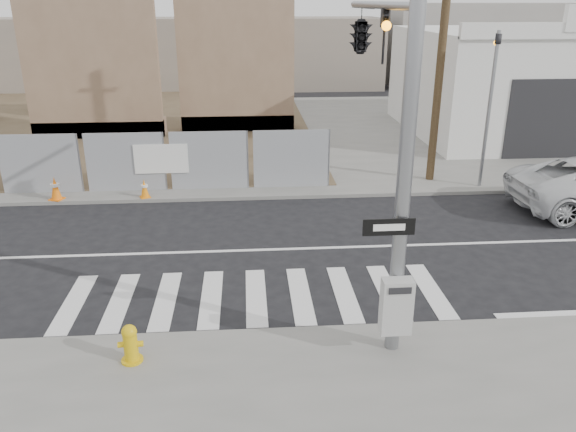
{
  "coord_description": "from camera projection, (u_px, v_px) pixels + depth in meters",
  "views": [
    {
      "loc": [
        -0.12,
        -13.6,
        6.22
      ],
      "look_at": [
        0.82,
        -1.16,
        1.4
      ],
      "focal_mm": 35.0,
      "sensor_mm": 36.0,
      "label": 1
    }
  ],
  "objects": [
    {
      "name": "concrete_wall_left",
      "position": [
        92.0,
        67.0,
        25.36
      ],
      "size": [
        6.0,
        1.3,
        8.0
      ],
      "color": "brown",
      "rests_on": "sidewalk_far"
    },
    {
      "name": "far_signal_pole",
      "position": [
        492.0,
        89.0,
        18.48
      ],
      "size": [
        0.16,
        0.2,
        5.6
      ],
      "color": "gray",
      "rests_on": "sidewalk_far"
    },
    {
      "name": "traffic_cone_c",
      "position": [
        55.0,
        189.0,
        18.2
      ],
      "size": [
        0.51,
        0.51,
        0.77
      ],
      "rotation": [
        0.0,
        0.0,
        -0.36
      ],
      "color": "orange",
      "rests_on": "sidewalk_far"
    },
    {
      "name": "ground",
      "position": [
        254.0,
        250.0,
        14.9
      ],
      "size": [
        100.0,
        100.0,
        0.0
      ],
      "primitive_type": "plane",
      "color": "black",
      "rests_on": "ground"
    },
    {
      "name": "traffic_cone_d",
      "position": [
        144.0,
        189.0,
        18.42
      ],
      "size": [
        0.41,
        0.41,
        0.62
      ],
      "rotation": [
        0.0,
        0.0,
        0.37
      ],
      "color": "orange",
      "rests_on": "sidewalk_far"
    },
    {
      "name": "fire_hydrant",
      "position": [
        130.0,
        343.0,
        10.01
      ],
      "size": [
        0.46,
        0.42,
        0.74
      ],
      "rotation": [
        0.0,
        0.0,
        0.09
      ],
      "color": "gold",
      "rests_on": "sidewalk_near"
    },
    {
      "name": "concrete_wall_right",
      "position": [
        236.0,
        63.0,
        26.74
      ],
      "size": [
        5.5,
        1.3,
        8.0
      ],
      "color": "brown",
      "rests_on": "sidewalk_far"
    },
    {
      "name": "auto_shop",
      "position": [
        538.0,
        82.0,
        27.03
      ],
      "size": [
        12.0,
        10.2,
        5.95
      ],
      "color": "silver",
      "rests_on": "sidewalk_far"
    },
    {
      "name": "signal_pole",
      "position": [
        373.0,
        75.0,
        11.45
      ],
      "size": [
        0.96,
        5.87,
        7.0
      ],
      "color": "gray",
      "rests_on": "sidewalk_near"
    },
    {
      "name": "utility_pole_right",
      "position": [
        443.0,
        32.0,
        18.6
      ],
      "size": [
        1.6,
        0.28,
        10.0
      ],
      "color": "#483A22",
      "rests_on": "sidewalk_far"
    },
    {
      "name": "sidewalk_far",
      "position": [
        249.0,
        132.0,
        27.9
      ],
      "size": [
        50.0,
        20.0,
        0.12
      ],
      "primitive_type": "cube",
      "color": "slate",
      "rests_on": "ground"
    }
  ]
}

